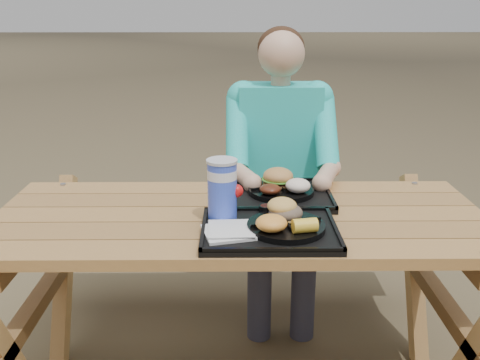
{
  "coord_description": "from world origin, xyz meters",
  "views": [
    {
      "loc": [
        -0.02,
        -1.82,
        1.48
      ],
      "look_at": [
        0.0,
        0.0,
        0.88
      ],
      "focal_mm": 40.0,
      "sensor_mm": 36.0,
      "label": 1
    }
  ],
  "objects": [
    {
      "name": "tray_near",
      "position": [
        0.1,
        -0.19,
        0.76
      ],
      "size": [
        0.45,
        0.35,
        0.02
      ],
      "primitive_type": "cube",
      "color": "black",
      "rests_on": "picnic_table"
    },
    {
      "name": "burger",
      "position": [
        0.15,
        0.21,
        0.84
      ],
      "size": [
        0.12,
        0.12,
        0.11
      ],
      "primitive_type": null,
      "color": "#BC8042",
      "rests_on": "plate_far"
    },
    {
      "name": "plate_near",
      "position": [
        0.15,
        -0.19,
        0.78
      ],
      "size": [
        0.26,
        0.26,
        0.02
      ],
      "primitive_type": "cylinder",
      "color": "black",
      "rests_on": "tray_near"
    },
    {
      "name": "diner",
      "position": [
        0.19,
        0.63,
        0.64
      ],
      "size": [
        0.48,
        0.84,
        1.28
      ],
      "primitive_type": null,
      "color": "#1CC4C5",
      "rests_on": "ground"
    },
    {
      "name": "sandwich",
      "position": [
        0.15,
        -0.15,
        0.85
      ],
      "size": [
        0.11,
        0.11,
        0.11
      ],
      "primitive_type": null,
      "color": "gold",
      "rests_on": "plate_near"
    },
    {
      "name": "baked_beans",
      "position": [
        0.12,
        0.1,
        0.81
      ],
      "size": [
        0.08,
        0.08,
        0.04
      ],
      "primitive_type": "ellipsoid",
      "color": "#532010",
      "rests_on": "plate_far"
    },
    {
      "name": "mac_cheese",
      "position": [
        0.1,
        -0.25,
        0.82
      ],
      "size": [
        0.1,
        0.1,
        0.05
      ],
      "primitive_type": "ellipsoid",
      "color": "gold",
      "rests_on": "plate_near"
    },
    {
      "name": "tray_far",
      "position": [
        0.13,
        0.16,
        0.76
      ],
      "size": [
        0.45,
        0.35,
        0.02
      ],
      "primitive_type": "cube",
      "color": "black",
      "rests_on": "picnic_table"
    },
    {
      "name": "condiment_mustard",
      "position": [
        0.16,
        -0.06,
        0.79
      ],
      "size": [
        0.05,
        0.05,
        0.03
      ],
      "primitive_type": "cylinder",
      "color": "yellow",
      "rests_on": "tray_near"
    },
    {
      "name": "corn_cob",
      "position": [
        0.2,
        -0.26,
        0.81
      ],
      "size": [
        0.09,
        0.09,
        0.05
      ],
      "primitive_type": null,
      "rotation": [
        0.0,
        0.0,
        0.19
      ],
      "color": "yellow",
      "rests_on": "plate_near"
    },
    {
      "name": "condiment_bbq",
      "position": [
        0.09,
        -0.05,
        0.79
      ],
      "size": [
        0.05,
        0.05,
        0.03
      ],
      "primitive_type": "cylinder",
      "color": "black",
      "rests_on": "tray_near"
    },
    {
      "name": "picnic_table",
      "position": [
        0.0,
        0.0,
        0.38
      ],
      "size": [
        1.8,
        1.49,
        0.75
      ],
      "primitive_type": null,
      "color": "#999999",
      "rests_on": "ground"
    },
    {
      "name": "cutlery_far",
      "position": [
        -0.03,
        0.17,
        0.77
      ],
      "size": [
        0.07,
        0.18,
        0.01
      ],
      "primitive_type": "cube",
      "rotation": [
        0.0,
        0.0,
        -0.26
      ],
      "color": "black",
      "rests_on": "tray_far"
    },
    {
      "name": "napkin_stack",
      "position": [
        -0.04,
        -0.23,
        0.78
      ],
      "size": [
        0.19,
        0.19,
        0.02
      ],
      "primitive_type": "cube",
      "rotation": [
        0.0,
        0.0,
        0.25
      ],
      "color": "silver",
      "rests_on": "tray_near"
    },
    {
      "name": "potato_salad",
      "position": [
        0.22,
        0.12,
        0.82
      ],
      "size": [
        0.1,
        0.1,
        0.05
      ],
      "primitive_type": "ellipsoid",
      "color": "white",
      "rests_on": "plate_far"
    },
    {
      "name": "soda_cup",
      "position": [
        -0.06,
        -0.09,
        0.87
      ],
      "size": [
        0.1,
        0.1,
        0.2
      ],
      "primitive_type": "cylinder",
      "color": "blue",
      "rests_on": "tray_near"
    },
    {
      "name": "plate_far",
      "position": [
        0.16,
        0.17,
        0.78
      ],
      "size": [
        0.26,
        0.26,
        0.02
      ],
      "primitive_type": "cylinder",
      "color": "black",
      "rests_on": "tray_far"
    }
  ]
}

